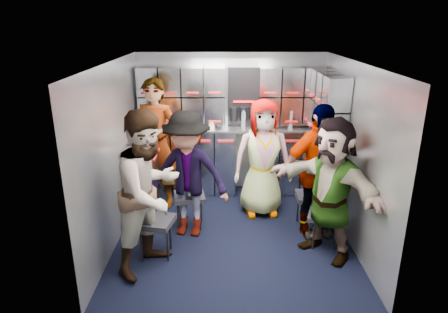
{
  "coord_description": "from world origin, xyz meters",
  "views": [
    {
      "loc": [
        -0.12,
        -4.43,
        2.56
      ],
      "look_at": [
        -0.11,
        0.35,
        0.9
      ],
      "focal_mm": 32.0,
      "sensor_mm": 36.0,
      "label": 1
    }
  ],
  "objects_px": {
    "jump_seat_center": "(260,181)",
    "attendant_arc_e": "(331,189)",
    "attendant_arc_a": "(150,192)",
    "attendant_standing": "(156,144)",
    "attendant_arc_c": "(263,158)",
    "jump_seat_near_left": "(155,223)",
    "jump_seat_mid_right": "(311,198)",
    "attendant_arc_d": "(317,172)",
    "jump_seat_near_right": "(323,218)",
    "attendant_arc_b": "(187,175)",
    "jump_seat_mid_left": "(189,198)"
  },
  "relations": [
    {
      "from": "jump_seat_mid_left",
      "to": "jump_seat_center",
      "type": "xyz_separation_m",
      "value": [
        0.96,
        0.57,
        -0.0
      ]
    },
    {
      "from": "jump_seat_near_left",
      "to": "attendant_arc_b",
      "type": "distance_m",
      "value": 0.71
    },
    {
      "from": "attendant_arc_a",
      "to": "attendant_standing",
      "type": "bearing_deg",
      "value": 38.67
    },
    {
      "from": "jump_seat_near_left",
      "to": "jump_seat_near_right",
      "type": "distance_m",
      "value": 1.94
    },
    {
      "from": "attendant_arc_a",
      "to": "jump_seat_mid_right",
      "type": "bearing_deg",
      "value": -33.26
    },
    {
      "from": "jump_seat_near_right",
      "to": "attendant_arc_d",
      "type": "relative_size",
      "value": 0.26
    },
    {
      "from": "attendant_standing",
      "to": "attendant_arc_d",
      "type": "bearing_deg",
      "value": -5.47
    },
    {
      "from": "jump_seat_mid_left",
      "to": "attendant_arc_d",
      "type": "relative_size",
      "value": 0.27
    },
    {
      "from": "attendant_standing",
      "to": "attendant_arc_b",
      "type": "relative_size",
      "value": 1.17
    },
    {
      "from": "jump_seat_near_left",
      "to": "attendant_arc_d",
      "type": "xyz_separation_m",
      "value": [
        1.88,
        0.5,
        0.42
      ]
    },
    {
      "from": "jump_seat_mid_right",
      "to": "attendant_arc_d",
      "type": "distance_m",
      "value": 0.47
    },
    {
      "from": "jump_seat_near_right",
      "to": "attendant_standing",
      "type": "height_order",
      "value": "attendant_standing"
    },
    {
      "from": "attendant_arc_e",
      "to": "attendant_arc_c",
      "type": "bearing_deg",
      "value": 171.88
    },
    {
      "from": "attendant_standing",
      "to": "attendant_arc_b",
      "type": "distance_m",
      "value": 0.98
    },
    {
      "from": "attendant_arc_b",
      "to": "attendant_arc_c",
      "type": "relative_size",
      "value": 0.98
    },
    {
      "from": "jump_seat_near_right",
      "to": "jump_seat_near_left",
      "type": "bearing_deg",
      "value": -173.37
    },
    {
      "from": "attendant_arc_a",
      "to": "attendant_arc_d",
      "type": "height_order",
      "value": "attendant_arc_a"
    },
    {
      "from": "jump_seat_near_right",
      "to": "attendant_arc_c",
      "type": "distance_m",
      "value": 1.16
    },
    {
      "from": "jump_seat_center",
      "to": "attendant_arc_c",
      "type": "relative_size",
      "value": 0.28
    },
    {
      "from": "attendant_arc_d",
      "to": "jump_seat_mid_left",
      "type": "bearing_deg",
      "value": 156.96
    },
    {
      "from": "jump_seat_mid_left",
      "to": "jump_seat_mid_right",
      "type": "bearing_deg",
      "value": -0.07
    },
    {
      "from": "attendant_arc_b",
      "to": "attendant_arc_c",
      "type": "xyz_separation_m",
      "value": [
        0.96,
        0.57,
        0.01
      ]
    },
    {
      "from": "attendant_standing",
      "to": "attendant_arc_a",
      "type": "relative_size",
      "value": 1.05
    },
    {
      "from": "jump_seat_near_right",
      "to": "attendant_arc_a",
      "type": "xyz_separation_m",
      "value": [
        -1.93,
        -0.4,
        0.52
      ]
    },
    {
      "from": "jump_seat_center",
      "to": "jump_seat_near_right",
      "type": "relative_size",
      "value": 1.04
    },
    {
      "from": "attendant_arc_c",
      "to": "jump_seat_near_left",
      "type": "bearing_deg",
      "value": -145.17
    },
    {
      "from": "attendant_arc_c",
      "to": "attendant_arc_d",
      "type": "xyz_separation_m",
      "value": [
        0.6,
        -0.57,
        0.03
      ]
    },
    {
      "from": "jump_seat_near_right",
      "to": "attendant_arc_a",
      "type": "height_order",
      "value": "attendant_arc_a"
    },
    {
      "from": "jump_seat_mid_left",
      "to": "attendant_arc_e",
      "type": "bearing_deg",
      "value": -21.72
    },
    {
      "from": "jump_seat_center",
      "to": "attendant_arc_e",
      "type": "distance_m",
      "value": 1.43
    },
    {
      "from": "jump_seat_mid_left",
      "to": "jump_seat_mid_right",
      "type": "height_order",
      "value": "same"
    },
    {
      "from": "jump_seat_near_right",
      "to": "attendant_arc_e",
      "type": "relative_size",
      "value": 0.26
    },
    {
      "from": "jump_seat_center",
      "to": "attendant_standing",
      "type": "relative_size",
      "value": 0.24
    },
    {
      "from": "attendant_arc_d",
      "to": "attendant_arc_e",
      "type": "height_order",
      "value": "attendant_arc_d"
    },
    {
      "from": "jump_seat_center",
      "to": "attendant_arc_d",
      "type": "relative_size",
      "value": 0.27
    },
    {
      "from": "jump_seat_near_left",
      "to": "jump_seat_mid_right",
      "type": "height_order",
      "value": "jump_seat_near_left"
    },
    {
      "from": "attendant_arc_b",
      "to": "attendant_arc_d",
      "type": "xyz_separation_m",
      "value": [
        1.55,
        -0.0,
        0.04
      ]
    },
    {
      "from": "jump_seat_mid_left",
      "to": "attendant_arc_b",
      "type": "height_order",
      "value": "attendant_arc_b"
    },
    {
      "from": "jump_seat_mid_left",
      "to": "attendant_standing",
      "type": "xyz_separation_m",
      "value": [
        -0.5,
        0.65,
        0.52
      ]
    },
    {
      "from": "jump_seat_mid_left",
      "to": "attendant_arc_c",
      "type": "relative_size",
      "value": 0.28
    },
    {
      "from": "jump_seat_near_left",
      "to": "attendant_arc_e",
      "type": "distance_m",
      "value": 1.97
    },
    {
      "from": "jump_seat_near_left",
      "to": "attendant_arc_a",
      "type": "height_order",
      "value": "attendant_arc_a"
    },
    {
      "from": "jump_seat_near_left",
      "to": "attendant_standing",
      "type": "distance_m",
      "value": 1.43
    },
    {
      "from": "jump_seat_center",
      "to": "jump_seat_near_right",
      "type": "height_order",
      "value": "jump_seat_center"
    },
    {
      "from": "attendant_arc_b",
      "to": "attendant_arc_d",
      "type": "bearing_deg",
      "value": 11.55
    },
    {
      "from": "jump_seat_mid_right",
      "to": "jump_seat_near_left",
      "type": "bearing_deg",
      "value": -160.11
    },
    {
      "from": "jump_seat_center",
      "to": "attendant_arc_e",
      "type": "height_order",
      "value": "attendant_arc_e"
    },
    {
      "from": "attendant_arc_c",
      "to": "attendant_arc_d",
      "type": "bearing_deg",
      "value": -49.03
    },
    {
      "from": "jump_seat_mid_left",
      "to": "attendant_arc_a",
      "type": "relative_size",
      "value": 0.26
    },
    {
      "from": "jump_seat_mid_left",
      "to": "attendant_arc_e",
      "type": "xyz_separation_m",
      "value": [
        1.6,
        -0.64,
        0.41
      ]
    }
  ]
}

